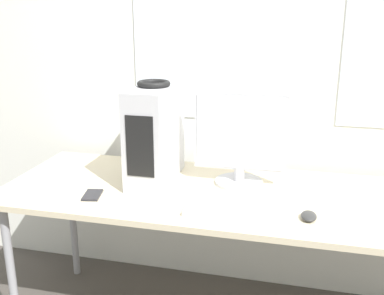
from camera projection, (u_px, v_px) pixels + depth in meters
The scene contains 8 objects.
wall_back at pixel (289, 55), 2.34m from camera, with size 8.00×0.07×2.70m.
desk at pixel (276, 206), 2.05m from camera, with size 2.58×0.77×0.77m.
pc_tower at pixel (155, 134), 2.18m from camera, with size 0.18×0.43×0.47m.
headphones at pixel (154, 84), 2.11m from camera, with size 0.16×0.16×0.03m.
monitor_main at pixel (240, 141), 2.12m from camera, with size 0.44×0.23×0.44m.
keyboard at pixel (237, 211), 1.87m from camera, with size 0.43×0.17×0.02m.
mouse at pixel (309, 216), 1.81m from camera, with size 0.06×0.10×0.03m.
cell_phone at pixel (92, 195), 2.04m from camera, with size 0.10×0.14×0.01m.
Camera 1 is at (0.07, -1.53, 1.58)m, focal length 42.00 mm.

